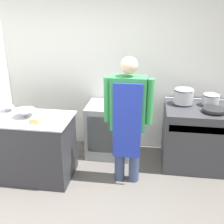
# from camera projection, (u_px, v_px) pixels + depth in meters

# --- Properties ---
(wall_back) EXTENTS (8.00, 0.05, 2.70)m
(wall_back) POSITION_uv_depth(u_px,v_px,m) (113.00, 68.00, 4.19)
(wall_back) COLOR white
(wall_back) RESTS_ON ground_plane
(prep_counter) EXTENTS (1.36, 0.68, 0.90)m
(prep_counter) POSITION_uv_depth(u_px,v_px,m) (25.00, 147.00, 3.64)
(prep_counter) COLOR #2D2D33
(prep_counter) RESTS_ON ground_plane
(stove) EXTENTS (0.92, 0.78, 0.93)m
(stove) POSITION_uv_depth(u_px,v_px,m) (195.00, 136.00, 3.92)
(stove) COLOR #38383D
(stove) RESTS_ON ground_plane
(fridge_unit) EXTENTS (0.69, 0.61, 0.85)m
(fridge_unit) POSITION_uv_depth(u_px,v_px,m) (109.00, 130.00, 4.21)
(fridge_unit) COLOR #93999E
(fridge_unit) RESTS_ON ground_plane
(person_cook) EXTENTS (0.62, 0.24, 1.72)m
(person_cook) POSITION_uv_depth(u_px,v_px,m) (128.00, 115.00, 3.32)
(person_cook) COLOR #38476B
(person_cook) RESTS_ON ground_plane
(mixing_bowl) EXTENTS (0.28, 0.28, 0.10)m
(mixing_bowl) POSITION_uv_depth(u_px,v_px,m) (25.00, 113.00, 3.47)
(mixing_bowl) COLOR #B2B5BC
(mixing_bowl) RESTS_ON prep_counter
(small_bowl) EXTENTS (0.18, 0.18, 0.07)m
(small_bowl) POSITION_uv_depth(u_px,v_px,m) (8.00, 109.00, 3.67)
(small_bowl) COLOR #B2B5BC
(small_bowl) RESTS_ON prep_counter
(plastic_tub) EXTENTS (0.12, 0.12, 0.07)m
(plastic_tub) POSITION_uv_depth(u_px,v_px,m) (35.00, 120.00, 3.29)
(plastic_tub) COLOR #D8B266
(plastic_tub) RESTS_ON prep_counter
(stock_pot) EXTENTS (0.29, 0.29, 0.23)m
(stock_pot) POSITION_uv_depth(u_px,v_px,m) (184.00, 95.00, 3.86)
(stock_pot) COLOR #B2B5BC
(stock_pot) RESTS_ON stove
(saute_pan) EXTENTS (0.31, 0.31, 0.04)m
(saute_pan) POSITION_uv_depth(u_px,v_px,m) (214.00, 110.00, 3.59)
(saute_pan) COLOR #262628
(saute_pan) RESTS_ON stove
(sauce_pot) EXTENTS (0.24, 0.24, 0.17)m
(sauce_pot) POSITION_uv_depth(u_px,v_px,m) (211.00, 99.00, 3.81)
(sauce_pot) COLOR #B2B5BC
(sauce_pot) RESTS_ON stove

